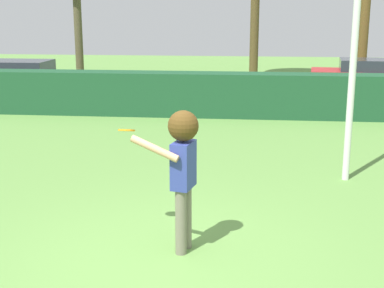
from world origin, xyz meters
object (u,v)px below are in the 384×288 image
(lamppost, at_px, (357,9))
(parked_car_silver, at_px, (18,77))
(person, at_px, (183,161))
(parked_car_red, at_px, (371,75))
(frisbee, at_px, (127,130))

(lamppost, bearing_deg, parked_car_silver, 138.32)
(person, relative_size, parked_car_red, 0.41)
(person, xyz_separation_m, frisbee, (-0.79, 0.46, 0.26))
(lamppost, height_order, parked_car_red, lamppost)
(lamppost, bearing_deg, person, -127.74)
(frisbee, height_order, parked_car_silver, frisbee)
(parked_car_red, bearing_deg, frisbee, -113.79)
(frisbee, relative_size, parked_car_silver, 0.05)
(person, xyz_separation_m, parked_car_red, (5.09, 13.79, -0.50))
(frisbee, xyz_separation_m, parked_car_red, (5.88, 13.34, -0.76))
(person, bearing_deg, lamppost, 52.26)
(lamppost, xyz_separation_m, parked_car_red, (2.54, 10.51, -2.30))
(person, relative_size, lamppost, 0.34)
(frisbee, distance_m, parked_car_red, 14.59)
(person, bearing_deg, frisbee, 150.04)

